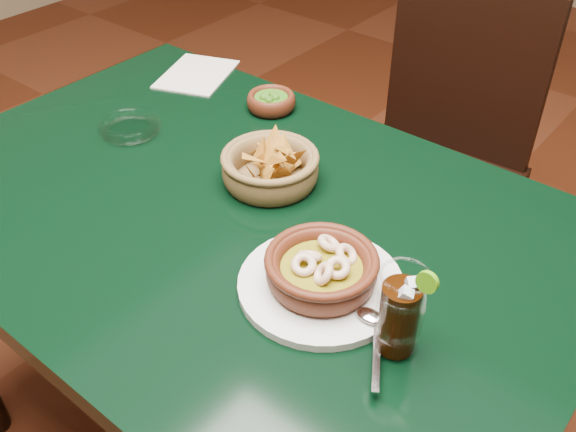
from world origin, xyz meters
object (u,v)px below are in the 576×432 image
Objects in this scene: shrimp_plate at (322,273)px; cola_drink at (399,313)px; chip_basket at (270,167)px; dining_chair at (434,157)px; dining_table at (235,250)px.

cola_drink reaches higher than shrimp_plate.
shrimp_plate is 0.15m from cola_drink.
chip_basket is 1.37× the size of cola_drink.
dining_chair is 0.92m from cola_drink.
dining_chair reaches higher than cola_drink.
cola_drink is at bearing -10.78° from shrimp_plate.
shrimp_plate is (0.20, -0.77, 0.27)m from dining_chair.
cola_drink reaches higher than chip_basket.
chip_basket is 0.42m from cola_drink.
dining_table is 0.42m from cola_drink.
cola_drink reaches higher than dining_table.
chip_basket is (-0.03, -0.61, 0.27)m from dining_chair.
chip_basket is at bearing 87.09° from dining_table.
cola_drink is at bearing -13.35° from dining_table.
chip_basket is at bearing -92.86° from dining_chair.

